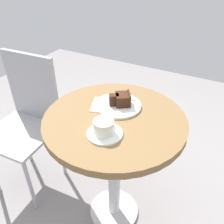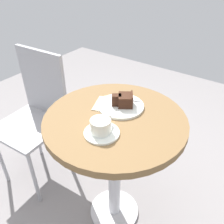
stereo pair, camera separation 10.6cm
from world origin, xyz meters
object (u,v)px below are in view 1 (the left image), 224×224
object	(u,v)px
cake_slice	(122,99)
napkin	(108,105)
coffee_cup	(104,126)
saucer	(105,133)
cafe_chair	(27,115)
teaspoon	(95,126)
cake_plate	(118,105)
fork	(126,98)

from	to	relation	value
cake_slice	napkin	xyz separation A→B (m)	(-0.03, 0.06, -0.04)
napkin	coffee_cup	bearing A→B (deg)	-154.76
saucer	napkin	distance (m)	0.22
coffee_cup	cafe_chair	size ratio (longest dim) A/B	0.13
teaspoon	cafe_chair	size ratio (longest dim) A/B	0.13
cake_plate	cake_slice	xyz separation A→B (m)	(0.01, -0.01, 0.03)
coffee_cup	napkin	xyz separation A→B (m)	(0.20, 0.09, -0.04)
cake_plate	cake_slice	world-z (taller)	cake_slice
saucer	cake_plate	bearing A→B (deg)	12.50
teaspoon	fork	bearing A→B (deg)	-14.22
teaspoon	cake_slice	world-z (taller)	cake_slice
cake_plate	napkin	bearing A→B (deg)	110.53
saucer	cafe_chair	bearing A→B (deg)	77.08
coffee_cup	cake_slice	world-z (taller)	cake_slice
cafe_chair	saucer	bearing A→B (deg)	-16.23
coffee_cup	teaspoon	distance (m)	0.06
saucer	cake_slice	size ratio (longest dim) A/B	1.34
coffee_cup	cafe_chair	world-z (taller)	cafe_chair
cake_plate	cafe_chair	world-z (taller)	cafe_chair
coffee_cup	napkin	world-z (taller)	coffee_cup
coffee_cup	saucer	bearing A→B (deg)	-98.33
saucer	cake_slice	xyz separation A→B (m)	(0.22, 0.03, 0.04)
cake_plate	napkin	world-z (taller)	cake_plate
cake_slice	fork	bearing A→B (deg)	3.96
saucer	teaspoon	size ratio (longest dim) A/B	1.34
fork	saucer	bearing A→B (deg)	-105.03
teaspoon	cake_slice	xyz separation A→B (m)	(0.21, -0.02, 0.03)
fork	cafe_chair	distance (m)	0.66
saucer	cake_slice	distance (m)	0.23
fork	cake_plate	bearing A→B (deg)	-121.89
cake_plate	cake_slice	bearing A→B (deg)	-63.13
saucer	cafe_chair	world-z (taller)	cafe_chair
coffee_cup	cake_slice	distance (m)	0.23
saucer	teaspoon	bearing A→B (deg)	75.03
cake_slice	fork	size ratio (longest dim) A/B	0.83
cake_plate	fork	xyz separation A→B (m)	(0.06, -0.01, 0.01)
cake_slice	teaspoon	bearing A→B (deg)	173.89
teaspoon	saucer	bearing A→B (deg)	-115.21
saucer	cake_plate	distance (m)	0.22
cake_plate	cake_slice	distance (m)	0.04
cake_slice	coffee_cup	bearing A→B (deg)	-172.34
fork	teaspoon	bearing A→B (deg)	-116.66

